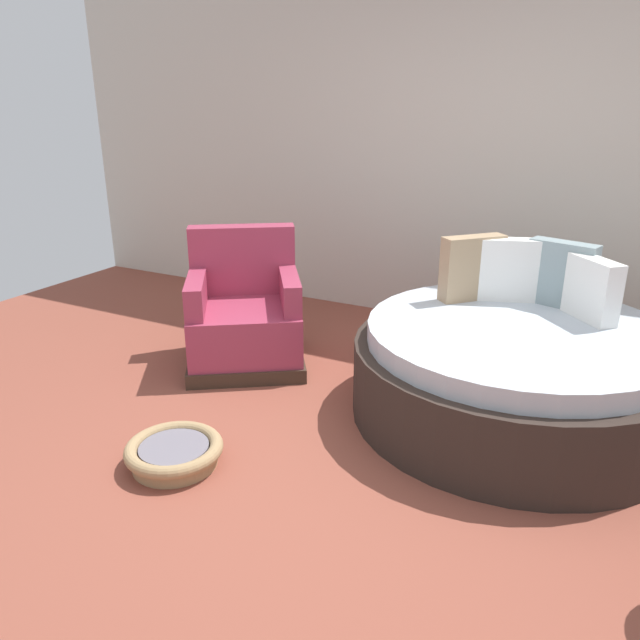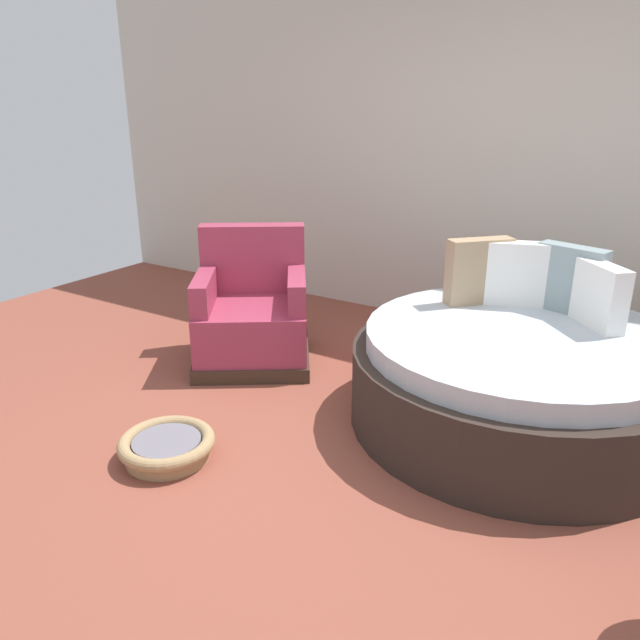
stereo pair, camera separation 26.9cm
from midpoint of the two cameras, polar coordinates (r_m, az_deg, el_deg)
ground_plane at (r=3.29m, az=2.84°, el=-13.61°), size 8.00×8.00×0.02m
back_wall at (r=5.08m, az=17.65°, el=15.30°), size 8.00×0.12×2.94m
round_daybed at (r=3.78m, az=19.79°, el=-4.86°), size 1.90×1.90×0.99m
red_armchair at (r=4.42m, az=-4.56°, el=0.37°), size 1.11×1.11×0.94m
pet_basket at (r=3.38m, az=-11.79°, el=-11.44°), size 0.51×0.51×0.13m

